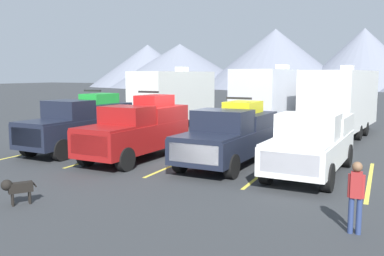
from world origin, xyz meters
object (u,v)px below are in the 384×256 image
object	(u,v)px
camper_trailer_c	(341,99)
pickup_truck_a	(81,123)
pickup_truck_b	(138,129)
pickup_truck_d	(312,142)
camper_trailer_a	(174,95)
pickup_truck_c	(230,134)
camper_trailer_b	(275,97)
dog	(16,187)
person_a	(356,193)

from	to	relation	value
camper_trailer_c	pickup_truck_a	bearing A→B (deg)	-136.91
pickup_truck_b	pickup_truck_d	distance (m)	6.68
camper_trailer_a	camper_trailer_c	world-z (taller)	camper_trailer_c
pickup_truck_c	camper_trailer_b	bearing A→B (deg)	92.79
pickup_truck_a	pickup_truck_b	distance (m)	3.30
pickup_truck_a	camper_trailer_b	xyz separation A→B (m)	(6.48, 8.73, 0.84)
pickup_truck_a	dog	distance (m)	7.88
pickup_truck_d	camper_trailer_b	world-z (taller)	camper_trailer_b
camper_trailer_a	pickup_truck_a	bearing A→B (deg)	-89.07
person_a	dog	size ratio (longest dim) A/B	2.06
pickup_truck_b	camper_trailer_c	world-z (taller)	camper_trailer_c
pickup_truck_b	pickup_truck_d	bearing A→B (deg)	2.30
dog	pickup_truck_a	bearing A→B (deg)	117.45
camper_trailer_b	camper_trailer_c	bearing A→B (deg)	9.43
camper_trailer_a	camper_trailer_c	distance (m)	10.09
pickup_truck_b	person_a	xyz separation A→B (m)	(8.38, -4.89, -0.31)
pickup_truck_a	camper_trailer_b	bearing A→B (deg)	53.38
camper_trailer_b	person_a	distance (m)	15.08
person_a	dog	world-z (taller)	person_a
pickup_truck_b	pickup_truck_d	size ratio (longest dim) A/B	0.97
pickup_truck_c	camper_trailer_a	size ratio (longest dim) A/B	0.72
camper_trailer_c	person_a	world-z (taller)	camper_trailer_c
camper_trailer_c	dog	world-z (taller)	camper_trailer_c
camper_trailer_b	camper_trailer_c	distance (m)	3.51
camper_trailer_a	dog	size ratio (longest dim) A/B	10.25
camper_trailer_a	person_a	xyz separation A→B (m)	(11.79, -14.58, -1.12)
pickup_truck_c	pickup_truck_d	xyz separation A→B (m)	(3.03, -0.36, -0.03)
pickup_truck_d	pickup_truck_b	bearing A→B (deg)	-177.70
pickup_truck_a	dog	world-z (taller)	pickup_truck_a
pickup_truck_c	dog	world-z (taller)	pickup_truck_c
camper_trailer_b	pickup_truck_b	bearing A→B (deg)	-109.24
camper_trailer_b	pickup_truck_c	bearing A→B (deg)	-87.21
pickup_truck_b	pickup_truck_d	world-z (taller)	pickup_truck_b
pickup_truck_b	pickup_truck_a	bearing A→B (deg)	171.21
pickup_truck_a	pickup_truck_d	size ratio (longest dim) A/B	1.01
pickup_truck_b	camper_trailer_c	size ratio (longest dim) A/B	0.60
pickup_truck_a	pickup_truck_c	size ratio (longest dim) A/B	1.00
camper_trailer_c	pickup_truck_d	bearing A→B (deg)	-90.02
pickup_truck_a	camper_trailer_a	xyz separation A→B (m)	(-0.15, 9.18, 0.79)
camper_trailer_a	pickup_truck_d	bearing A→B (deg)	-43.04
pickup_truck_b	camper_trailer_a	world-z (taller)	camper_trailer_a
pickup_truck_a	camper_trailer_a	world-z (taller)	camper_trailer_a
pickup_truck_b	camper_trailer_a	xyz separation A→B (m)	(-3.41, 9.69, 0.81)
pickup_truck_b	pickup_truck_c	world-z (taller)	pickup_truck_b
pickup_truck_a	dog	bearing A→B (deg)	-62.55
pickup_truck_a	pickup_truck_b	world-z (taller)	pickup_truck_b
pickup_truck_d	person_a	xyz separation A→B (m)	(1.70, -5.16, -0.20)
pickup_truck_a	pickup_truck_d	bearing A→B (deg)	-1.36
pickup_truck_a	pickup_truck_c	xyz separation A→B (m)	(6.90, 0.12, -0.09)
pickup_truck_b	camper_trailer_a	bearing A→B (deg)	109.40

